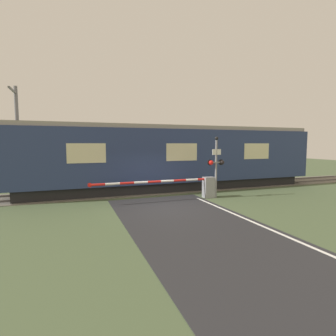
% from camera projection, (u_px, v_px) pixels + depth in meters
% --- Properties ---
extents(ground_plane, '(80.00, 80.00, 0.00)m').
position_uv_depth(ground_plane, '(166.00, 206.00, 12.17)').
color(ground_plane, '#475638').
extents(road_strip, '(4.77, 20.00, 0.02)m').
position_uv_depth(road_strip, '(317.00, 304.00, 4.71)').
color(road_strip, '#262628').
rests_on(road_strip, ground_plane).
extents(track_bed, '(36.00, 3.20, 0.13)m').
position_uv_depth(track_bed, '(143.00, 191.00, 16.03)').
color(track_bed, '#666056').
rests_on(track_bed, ground_plane).
extents(train, '(19.23, 2.86, 3.99)m').
position_uv_depth(train, '(173.00, 157.00, 16.52)').
color(train, black).
rests_on(train, ground_plane).
extents(crossing_barrier, '(6.54, 0.44, 1.11)m').
position_uv_depth(crossing_barrier, '(198.00, 186.00, 13.84)').
color(crossing_barrier, gray).
rests_on(crossing_barrier, ground_plane).
extents(signal_post, '(0.96, 0.26, 3.26)m').
position_uv_depth(signal_post, '(216.00, 163.00, 13.85)').
color(signal_post, gray).
rests_on(signal_post, ground_plane).
extents(catenary_pole, '(0.20, 1.90, 6.16)m').
position_uv_depth(catenary_pole, '(18.00, 138.00, 15.09)').
color(catenary_pole, slate).
rests_on(catenary_pole, ground_plane).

